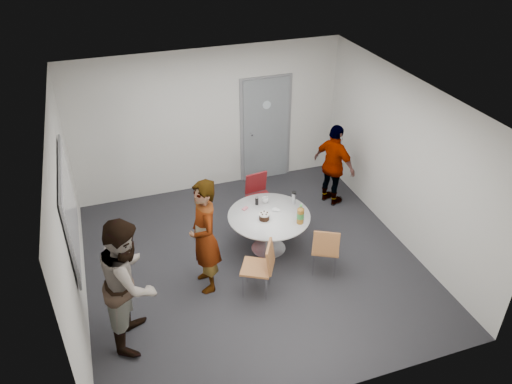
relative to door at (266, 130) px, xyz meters
name	(u,v)px	position (x,y,z in m)	size (l,w,h in m)	color
floor	(253,263)	(-1.10, -2.48, -1.03)	(5.00, 5.00, 0.00)	black
ceiling	(252,100)	(-1.10, -2.48, 1.67)	(5.00, 5.00, 0.00)	silver
wall_back	(209,121)	(-1.10, 0.02, 0.32)	(5.00, 5.00, 0.00)	beige
wall_left	(68,222)	(-3.60, -2.48, 0.32)	(5.00, 5.00, 0.00)	beige
wall_right	(404,162)	(1.40, -2.48, 0.32)	(5.00, 5.00, 0.00)	beige
wall_front	(330,311)	(-1.10, -4.98, 0.32)	(5.00, 5.00, 0.00)	beige
door	(266,130)	(0.00, 0.00, 0.00)	(1.02, 0.17, 2.12)	slate
whiteboard	(70,207)	(-3.56, -2.28, 0.42)	(0.04, 1.90, 1.25)	slate
table	(271,220)	(-0.72, -2.26, -0.44)	(1.29, 1.29, 1.00)	silver
chair_near_left	(263,264)	(-1.17, -3.14, -0.50)	(0.58, 0.57, 0.86)	brown
chair_near_right	(326,247)	(-0.16, -3.06, -0.52)	(0.55, 0.56, 0.83)	brown
chair_far	(259,193)	(-0.61, -1.35, -0.50)	(0.46, 0.49, 0.86)	maroon
person_main	(204,237)	(-1.89, -2.74, -0.15)	(0.64, 0.42, 1.76)	#A5C6EA
person_left	(130,282)	(-2.98, -3.36, -0.11)	(0.89, 0.69, 1.82)	white
person_right	(334,165)	(0.84, -1.29, -0.26)	(0.90, 0.38, 1.54)	black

